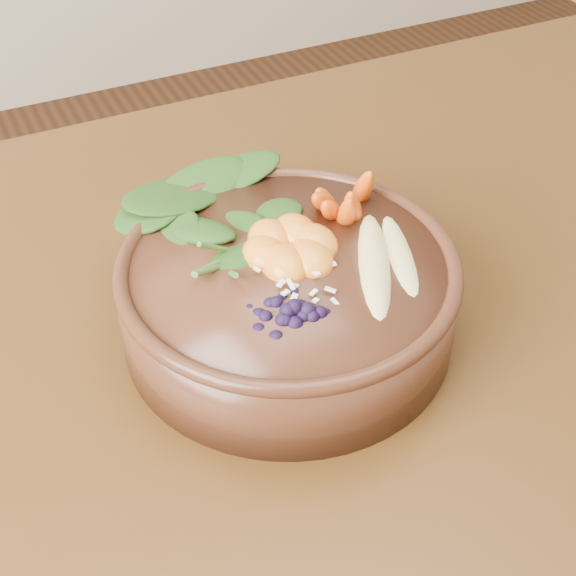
% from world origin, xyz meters
% --- Properties ---
extents(dining_table, '(1.60, 0.90, 0.75)m').
position_xyz_m(dining_table, '(0.00, 0.00, 0.66)').
color(dining_table, '#331C0C').
rests_on(dining_table, ground).
extents(stoneware_bowl, '(0.33, 0.33, 0.07)m').
position_xyz_m(stoneware_bowl, '(-0.11, 0.06, 0.78)').
color(stoneware_bowl, '#3F2215').
rests_on(stoneware_bowl, dining_table).
extents(kale_heap, '(0.21, 0.20, 0.04)m').
position_xyz_m(kale_heap, '(-0.12, 0.12, 0.84)').
color(kale_heap, '#224814').
rests_on(kale_heap, stoneware_bowl).
extents(carrot_cluster, '(0.07, 0.07, 0.07)m').
position_xyz_m(carrot_cluster, '(-0.04, 0.10, 0.85)').
color(carrot_cluster, '#DF580E').
rests_on(carrot_cluster, stoneware_bowl).
extents(banana_halves, '(0.10, 0.13, 0.02)m').
position_xyz_m(banana_halves, '(-0.04, 0.03, 0.83)').
color(banana_halves, '#E0CC84').
rests_on(banana_halves, stoneware_bowl).
extents(mandarin_cluster, '(0.10, 0.10, 0.03)m').
position_xyz_m(mandarin_cluster, '(-0.10, 0.07, 0.83)').
color(mandarin_cluster, orange).
rests_on(mandarin_cluster, stoneware_bowl).
extents(blueberry_pile, '(0.14, 0.13, 0.03)m').
position_xyz_m(blueberry_pile, '(-0.13, 0.01, 0.83)').
color(blueberry_pile, black).
rests_on(blueberry_pile, stoneware_bowl).
extents(coconut_flakes, '(0.10, 0.09, 0.01)m').
position_xyz_m(coconut_flakes, '(-0.11, 0.04, 0.82)').
color(coconut_flakes, white).
rests_on(coconut_flakes, stoneware_bowl).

